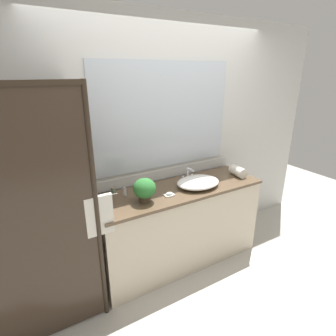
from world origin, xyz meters
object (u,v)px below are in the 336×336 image
(faucet, at_px, (188,176))
(amenity_bottle_shampoo, at_px, (125,192))
(potted_plant, at_px, (144,189))
(soap_dish, at_px, (169,194))
(amenity_bottle_body_wash, at_px, (143,187))
(sink_basin, at_px, (198,182))
(amenity_bottle_lotion, at_px, (113,192))
(rolled_towel_near_edge, at_px, (238,171))

(faucet, bearing_deg, amenity_bottle_shampoo, -179.05)
(potted_plant, bearing_deg, faucet, 19.44)
(potted_plant, xyz_separation_m, amenity_bottle_shampoo, (-0.11, 0.21, -0.09))
(faucet, distance_m, soap_dish, 0.45)
(amenity_bottle_body_wash, bearing_deg, sink_basin, -18.62)
(faucet, relative_size, potted_plant, 0.74)
(amenity_bottle_lotion, relative_size, amenity_bottle_shampoo, 0.98)
(amenity_bottle_shampoo, bearing_deg, potted_plant, -62.01)
(potted_plant, distance_m, amenity_bottle_body_wash, 0.25)
(faucet, relative_size, soap_dish, 1.70)
(amenity_bottle_shampoo, bearing_deg, faucet, 0.95)
(faucet, xyz_separation_m, rolled_towel_near_edge, (0.57, -0.19, 0.01))
(amenity_bottle_lotion, bearing_deg, faucet, -3.30)
(sink_basin, relative_size, amenity_bottle_body_wash, 4.81)
(sink_basin, relative_size, rolled_towel_near_edge, 2.36)
(amenity_bottle_lotion, bearing_deg, amenity_bottle_body_wash, -9.81)
(amenity_bottle_shampoo, bearing_deg, sink_basin, -13.22)
(amenity_bottle_lotion, xyz_separation_m, amenity_bottle_shampoo, (0.10, -0.06, 0.00))
(sink_basin, distance_m, faucet, 0.19)
(amenity_bottle_body_wash, bearing_deg, potted_plant, -110.71)
(sink_basin, bearing_deg, amenity_bottle_lotion, 164.37)
(potted_plant, distance_m, rolled_towel_near_edge, 1.21)
(potted_plant, bearing_deg, soap_dish, -1.77)
(potted_plant, relative_size, amenity_bottle_shampoo, 2.58)
(potted_plant, bearing_deg, amenity_bottle_body_wash, 69.29)
(sink_basin, xyz_separation_m, rolled_towel_near_edge, (0.57, 0.00, 0.01))
(faucet, height_order, amenity_bottle_shampoo, faucet)
(faucet, relative_size, amenity_bottle_shampoo, 1.92)
(amenity_bottle_shampoo, bearing_deg, amenity_bottle_lotion, 148.20)
(sink_basin, xyz_separation_m, soap_dish, (-0.38, -0.04, -0.03))
(amenity_bottle_shampoo, xyz_separation_m, rolled_towel_near_edge, (1.33, -0.17, 0.01))
(sink_basin, distance_m, amenity_bottle_lotion, 0.89)
(sink_basin, height_order, rolled_towel_near_edge, rolled_towel_near_edge)
(sink_basin, relative_size, amenity_bottle_shampoo, 5.35)
(faucet, distance_m, amenity_bottle_lotion, 0.86)
(faucet, height_order, potted_plant, potted_plant)
(faucet, distance_m, amenity_bottle_body_wash, 0.56)
(amenity_bottle_shampoo, bearing_deg, rolled_towel_near_edge, -7.45)
(sink_basin, distance_m, amenity_bottle_body_wash, 0.59)
(soap_dish, relative_size, amenity_bottle_shampoo, 1.13)
(amenity_bottle_body_wash, bearing_deg, soap_dish, -53.05)
(sink_basin, distance_m, amenity_bottle_shampoo, 0.77)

